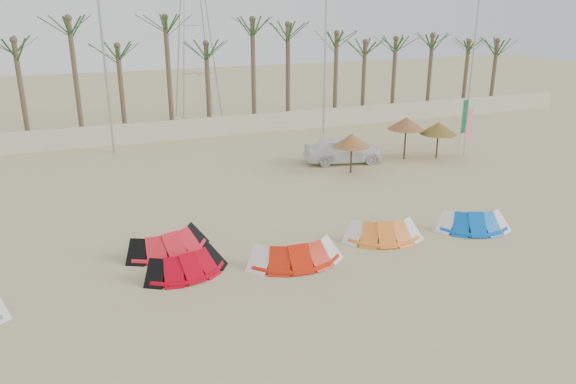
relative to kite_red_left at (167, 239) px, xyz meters
name	(u,v)px	position (x,y,z in m)	size (l,w,h in m)	color
ground	(353,285)	(5.26, -4.95, -0.42)	(120.00, 120.00, 0.00)	tan
boundary_wall	(203,128)	(5.26, 17.05, 0.23)	(60.00, 0.30, 1.30)	beige
palm_line	(204,37)	(5.93, 18.55, 6.03)	(52.00, 4.00, 7.70)	brown
lamp_b	(105,56)	(-0.70, 15.05, 5.35)	(1.25, 0.14, 11.00)	#A5A8AD
lamp_c	(326,48)	(13.30, 15.05, 5.35)	(1.25, 0.14, 11.00)	#A5A8AD
lamp_d	(475,43)	(25.30, 15.05, 5.35)	(1.25, 0.14, 11.00)	#A5A8AD
pylon	(199,119)	(6.26, 23.05, -0.42)	(3.00, 3.00, 14.00)	#A5A8AD
kite_red_left	(167,239)	(0.00, 0.00, 0.00)	(3.47, 2.29, 0.90)	red
kite_red_mid	(185,261)	(0.28, -2.02, 0.00)	(3.16, 2.07, 0.90)	#B20011
kite_red_right	(293,250)	(4.06, -2.55, 0.00)	(3.44, 1.67, 0.90)	red
kite_orange	(380,228)	(8.00, -1.91, 0.00)	(3.29, 2.15, 0.90)	orange
kite_blue	(469,219)	(11.91, -2.36, 0.00)	(3.27, 2.30, 0.90)	blue
parasol_left	(352,140)	(10.88, 6.24, 1.39)	(1.94, 1.94, 2.17)	#4C331E
parasol_mid	(406,123)	(15.03, 7.53, 1.72)	(2.09, 2.09, 2.49)	#4C331E
parasol_right	(439,128)	(16.92, 7.04, 1.38)	(2.13, 2.13, 2.16)	#4C331E
flag_pink	(469,127)	(18.81, 6.73, 1.37)	(0.45, 0.13, 3.01)	#A5A8AD
flag_green	(464,118)	(19.76, 8.43, 1.48)	(0.45, 0.11, 3.20)	#A5A8AD
car	(343,150)	(11.35, 8.22, 0.34)	(1.78, 4.43, 1.51)	white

